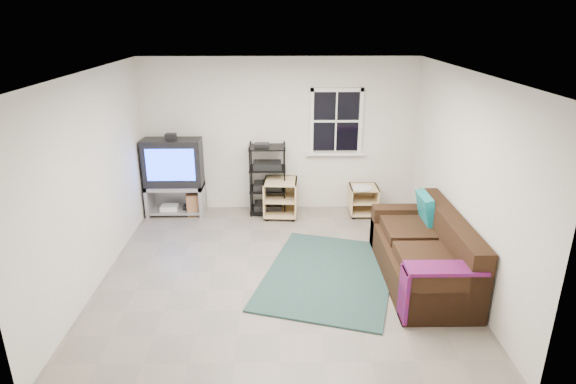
{
  "coord_description": "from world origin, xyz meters",
  "views": [
    {
      "loc": [
        0.02,
        -5.66,
        3.22
      ],
      "look_at": [
        0.11,
        0.4,
        0.98
      ],
      "focal_mm": 30.0,
      "sensor_mm": 36.0,
      "label": 1
    }
  ],
  "objects_px": {
    "side_table_left": "(281,196)",
    "sofa": "(425,255)",
    "tv_unit": "(174,171)",
    "av_rack": "(268,183)",
    "side_table_right": "(363,198)"
  },
  "relations": [
    {
      "from": "av_rack",
      "to": "side_table_left",
      "type": "xyz_separation_m",
      "value": [
        0.22,
        -0.13,
        -0.19
      ]
    },
    {
      "from": "side_table_left",
      "to": "av_rack",
      "type": "bearing_deg",
      "value": 149.08
    },
    {
      "from": "av_rack",
      "to": "sofa",
      "type": "relative_size",
      "value": 0.58
    },
    {
      "from": "tv_unit",
      "to": "sofa",
      "type": "height_order",
      "value": "tv_unit"
    },
    {
      "from": "tv_unit",
      "to": "side_table_left",
      "type": "distance_m",
      "value": 1.84
    },
    {
      "from": "tv_unit",
      "to": "sofa",
      "type": "relative_size",
      "value": 0.67
    },
    {
      "from": "tv_unit",
      "to": "side_table_left",
      "type": "bearing_deg",
      "value": -3.56
    },
    {
      "from": "side_table_left",
      "to": "side_table_right",
      "type": "relative_size",
      "value": 1.2
    },
    {
      "from": "av_rack",
      "to": "sofa",
      "type": "distance_m",
      "value": 3.08
    },
    {
      "from": "av_rack",
      "to": "side_table_right",
      "type": "xyz_separation_m",
      "value": [
        1.62,
        -0.12,
        -0.23
      ]
    },
    {
      "from": "side_table_left",
      "to": "sofa",
      "type": "height_order",
      "value": "sofa"
    },
    {
      "from": "side_table_left",
      "to": "sofa",
      "type": "distance_m",
      "value": 2.83
    },
    {
      "from": "sofa",
      "to": "side_table_left",
      "type": "bearing_deg",
      "value": 130.46
    },
    {
      "from": "side_table_right",
      "to": "sofa",
      "type": "distance_m",
      "value": 2.21
    },
    {
      "from": "sofa",
      "to": "tv_unit",
      "type": "bearing_deg",
      "value": 148.03
    }
  ]
}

